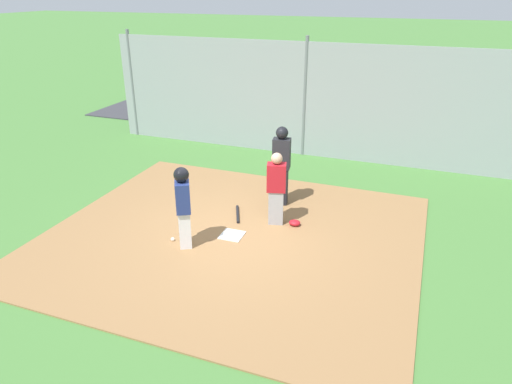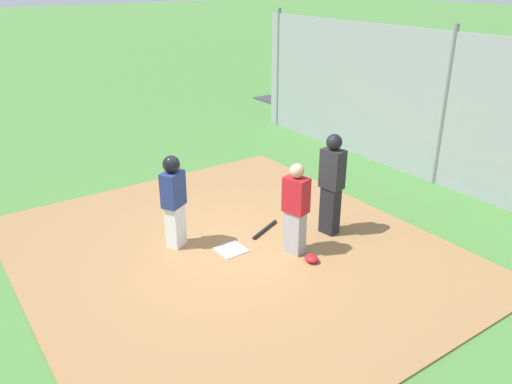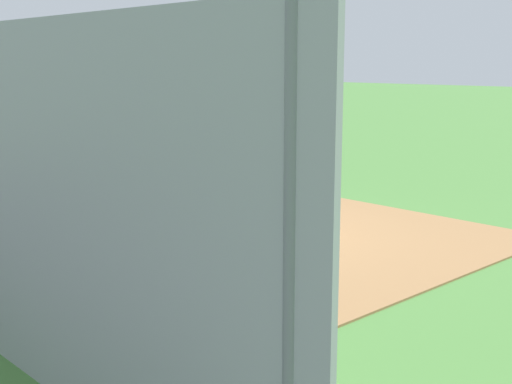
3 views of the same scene
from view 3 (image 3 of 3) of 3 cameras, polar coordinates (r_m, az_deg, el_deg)
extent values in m
plane|color=#477A38|center=(11.62, 0.68, -3.43)|extent=(140.00, 140.00, 0.00)
cube|color=olive|center=(11.62, 0.68, -3.36)|extent=(7.20, 6.40, 0.03)
cube|color=white|center=(11.61, 0.68, -3.24)|extent=(0.45, 0.45, 0.02)
cube|color=#9E9EA3|center=(11.46, -4.52, -1.63)|extent=(0.35, 0.29, 0.73)
cube|color=#B21923|center=(11.34, -4.57, 1.61)|extent=(0.44, 0.35, 0.58)
sphere|color=tan|center=(11.28, -4.60, 3.64)|extent=(0.23, 0.23, 0.23)
cube|color=black|center=(10.75, -7.77, -2.20)|extent=(0.33, 0.26, 0.86)
cube|color=#232328|center=(10.60, -7.88, 1.85)|extent=(0.42, 0.32, 0.68)
sphere|color=black|center=(10.54, -7.94, 4.38)|extent=(0.27, 0.27, 0.27)
cube|color=silver|center=(11.54, 5.35, -1.55)|extent=(0.34, 0.37, 0.74)
cube|color=navy|center=(11.42, 5.41, 1.68)|extent=(0.41, 0.46, 0.58)
sphere|color=tan|center=(11.36, 5.45, 3.71)|extent=(0.23, 0.23, 0.23)
sphere|color=black|center=(11.36, 5.45, 3.81)|extent=(0.28, 0.28, 0.28)
cylinder|color=black|center=(10.87, -1.74, -4.12)|extent=(0.37, 0.73, 0.06)
ellipsoid|color=#B21923|center=(11.83, -5.82, -2.78)|extent=(0.24, 0.20, 0.12)
sphere|color=white|center=(11.36, 6.35, -3.48)|extent=(0.07, 0.07, 0.07)
cylinder|color=slate|center=(3.68, 3.03, -7.92)|extent=(0.10, 0.10, 3.35)
camera|label=1|loc=(19.09, 10.28, 15.82)|focal=32.65mm
camera|label=2|loc=(18.63, -4.27, 15.13)|focal=35.96mm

